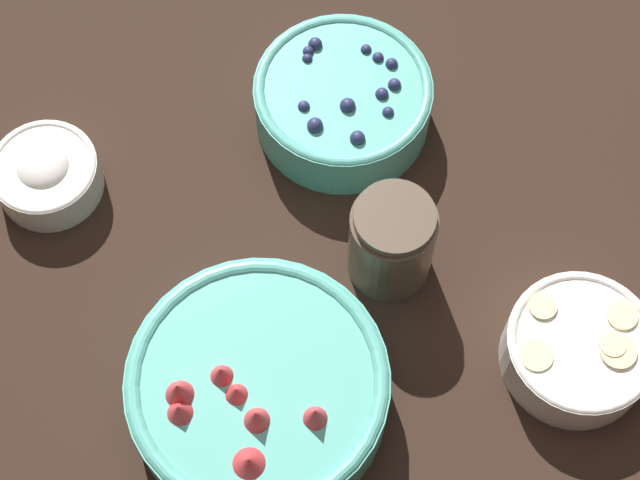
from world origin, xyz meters
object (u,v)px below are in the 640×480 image
Objects in this scene: bowl_strawberries at (258,389)px; bowl_cream at (46,173)px; bowl_bananas at (579,348)px; jar_chocolate at (391,243)px; bowl_blueberries at (343,100)px.

bowl_strawberries reaches higher than bowl_cream.
bowl_bananas is 0.20m from jar_chocolate.
bowl_strawberries is 0.29m from bowl_bananas.
jar_chocolate reaches higher than bowl_cream.
bowl_blueberries is at bearing 157.65° from jar_chocolate.
bowl_cream is at bearing -112.02° from bowl_blueberries.
bowl_strawberries is 0.31m from bowl_cream.
bowl_bananas is at bearing 60.84° from bowl_strawberries.
bowl_cream is 1.00× the size of jar_chocolate.
bowl_strawberries is 2.21× the size of bowl_cream.
jar_chocolate is (-0.18, -0.08, 0.02)m from bowl_bananas.
bowl_bananas is 0.54m from bowl_cream.
bowl_strawberries is 1.30× the size of bowl_blueberries.
bowl_blueberries reaches higher than bowl_cream.
bowl_bananas is (0.14, 0.26, -0.01)m from bowl_strawberries.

